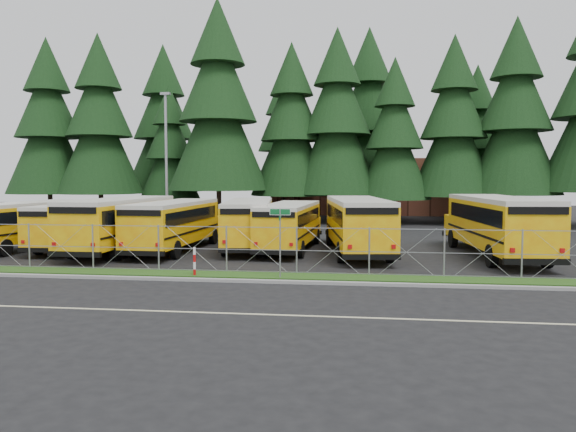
{
  "coord_description": "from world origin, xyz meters",
  "views": [
    {
      "loc": [
        4.68,
        -24.09,
        4.07
      ],
      "look_at": [
        0.97,
        4.0,
        2.08
      ],
      "focal_mm": 35.0,
      "sensor_mm": 36.0,
      "label": 1
    }
  ],
  "objects_px": {
    "bus_4": "(249,224)",
    "bus_2": "(123,225)",
    "bus_3": "(176,226)",
    "bus_5": "(290,227)",
    "light_standard": "(166,157)",
    "bus_0": "(27,226)",
    "bus_east": "(496,227)",
    "street_sign": "(280,228)",
    "striped_bollard": "(194,262)",
    "bus_1": "(82,226)",
    "bus_6": "(357,226)"
  },
  "relations": [
    {
      "from": "bus_4",
      "to": "bus_2",
      "type": "bearing_deg",
      "value": -169.17
    },
    {
      "from": "bus_3",
      "to": "bus_5",
      "type": "bearing_deg",
      "value": 11.22
    },
    {
      "from": "bus_3",
      "to": "light_standard",
      "type": "distance_m",
      "value": 11.43
    },
    {
      "from": "bus_0",
      "to": "bus_5",
      "type": "relative_size",
      "value": 1.01
    },
    {
      "from": "bus_4",
      "to": "bus_east",
      "type": "bearing_deg",
      "value": -15.23
    },
    {
      "from": "bus_4",
      "to": "street_sign",
      "type": "height_order",
      "value": "street_sign"
    },
    {
      "from": "bus_4",
      "to": "bus_5",
      "type": "bearing_deg",
      "value": -19.65
    },
    {
      "from": "bus_0",
      "to": "bus_2",
      "type": "distance_m",
      "value": 5.88
    },
    {
      "from": "street_sign",
      "to": "bus_2",
      "type": "bearing_deg",
      "value": 144.13
    },
    {
      "from": "bus_2",
      "to": "striped_bollard",
      "type": "xyz_separation_m",
      "value": [
        6.09,
        -6.92,
        -0.86
      ]
    },
    {
      "from": "bus_0",
      "to": "bus_4",
      "type": "xyz_separation_m",
      "value": [
        12.4,
        1.86,
        0.05
      ]
    },
    {
      "from": "bus_2",
      "to": "bus_5",
      "type": "xyz_separation_m",
      "value": [
        8.95,
        1.67,
        -0.15
      ]
    },
    {
      "from": "bus_0",
      "to": "street_sign",
      "type": "height_order",
      "value": "street_sign"
    },
    {
      "from": "bus_2",
      "to": "street_sign",
      "type": "height_order",
      "value": "bus_2"
    },
    {
      "from": "bus_1",
      "to": "striped_bollard",
      "type": "distance_m",
      "value": 12.06
    },
    {
      "from": "bus_1",
      "to": "bus_3",
      "type": "bearing_deg",
      "value": -5.85
    },
    {
      "from": "bus_east",
      "to": "light_standard",
      "type": "xyz_separation_m",
      "value": [
        -20.86,
        10.05,
        3.97
      ]
    },
    {
      "from": "bus_east",
      "to": "striped_bollard",
      "type": "relative_size",
      "value": 9.74
    },
    {
      "from": "street_sign",
      "to": "striped_bollard",
      "type": "height_order",
      "value": "street_sign"
    },
    {
      "from": "bus_2",
      "to": "bus_6",
      "type": "distance_m",
      "value": 12.62
    },
    {
      "from": "bus_0",
      "to": "bus_east",
      "type": "distance_m",
      "value": 25.44
    },
    {
      "from": "bus_4",
      "to": "bus_east",
      "type": "distance_m",
      "value": 13.16
    },
    {
      "from": "striped_bollard",
      "to": "street_sign",
      "type": "bearing_deg",
      "value": -0.66
    },
    {
      "from": "bus_3",
      "to": "striped_bollard",
      "type": "bearing_deg",
      "value": -64.43
    },
    {
      "from": "bus_east",
      "to": "bus_6",
      "type": "bearing_deg",
      "value": 171.84
    },
    {
      "from": "bus_0",
      "to": "light_standard",
      "type": "height_order",
      "value": "light_standard"
    },
    {
      "from": "bus_4",
      "to": "bus_5",
      "type": "distance_m",
      "value": 2.47
    },
    {
      "from": "bus_0",
      "to": "bus_2",
      "type": "bearing_deg",
      "value": 3.64
    },
    {
      "from": "bus_2",
      "to": "street_sign",
      "type": "relative_size",
      "value": 3.95
    },
    {
      "from": "bus_5",
      "to": "light_standard",
      "type": "bearing_deg",
      "value": 142.04
    },
    {
      "from": "bus_0",
      "to": "bus_6",
      "type": "distance_m",
      "value": 18.47
    },
    {
      "from": "bus_3",
      "to": "bus_6",
      "type": "bearing_deg",
      "value": 3.22
    },
    {
      "from": "light_standard",
      "to": "bus_3",
      "type": "bearing_deg",
      "value": -67.78
    },
    {
      "from": "bus_0",
      "to": "bus_1",
      "type": "relative_size",
      "value": 1.03
    },
    {
      "from": "bus_3",
      "to": "light_standard",
      "type": "bearing_deg",
      "value": 113.96
    },
    {
      "from": "bus_1",
      "to": "bus_6",
      "type": "distance_m",
      "value": 15.54
    },
    {
      "from": "street_sign",
      "to": "bus_6",
      "type": "bearing_deg",
      "value": 69.34
    },
    {
      "from": "bus_3",
      "to": "bus_4",
      "type": "height_order",
      "value": "bus_4"
    },
    {
      "from": "bus_4",
      "to": "light_standard",
      "type": "xyz_separation_m",
      "value": [
        -7.81,
        8.32,
        4.13
      ]
    },
    {
      "from": "bus_2",
      "to": "bus_3",
      "type": "bearing_deg",
      "value": 14.51
    },
    {
      "from": "bus_4",
      "to": "bus_6",
      "type": "bearing_deg",
      "value": -19.71
    },
    {
      "from": "street_sign",
      "to": "bus_5",
      "type": "bearing_deg",
      "value": 94.53
    },
    {
      "from": "bus_6",
      "to": "light_standard",
      "type": "relative_size",
      "value": 1.1
    },
    {
      "from": "bus_6",
      "to": "striped_bollard",
      "type": "height_order",
      "value": "bus_6"
    },
    {
      "from": "bus_1",
      "to": "street_sign",
      "type": "bearing_deg",
      "value": -34.25
    },
    {
      "from": "bus_east",
      "to": "bus_4",
      "type": "bearing_deg",
      "value": 167.87
    },
    {
      "from": "bus_3",
      "to": "street_sign",
      "type": "relative_size",
      "value": 3.71
    },
    {
      "from": "bus_3",
      "to": "striped_bollard",
      "type": "height_order",
      "value": "bus_3"
    },
    {
      "from": "bus_4",
      "to": "bus_east",
      "type": "xyz_separation_m",
      "value": [
        13.05,
        -1.73,
        0.16
      ]
    },
    {
      "from": "bus_1",
      "to": "bus_2",
      "type": "height_order",
      "value": "bus_2"
    }
  ]
}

